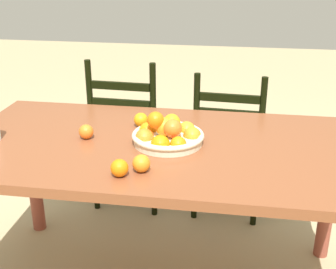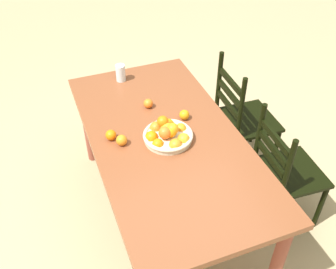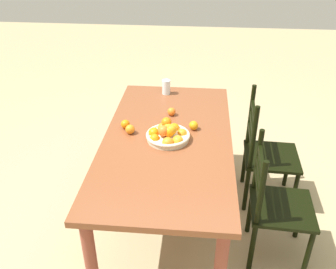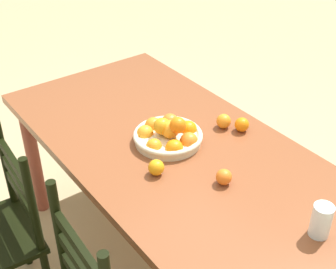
{
  "view_description": "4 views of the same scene",
  "coord_description": "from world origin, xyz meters",
  "px_view_note": "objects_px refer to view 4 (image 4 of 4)",
  "views": [
    {
      "loc": [
        0.3,
        -1.75,
        1.55
      ],
      "look_at": [
        0.03,
        0.01,
        0.81
      ],
      "focal_mm": 47.96,
      "sensor_mm": 36.0,
      "label": 1
    },
    {
      "loc": [
        1.75,
        -0.65,
        2.37
      ],
      "look_at": [
        0.03,
        0.01,
        0.81
      ],
      "focal_mm": 41.84,
      "sensor_mm": 36.0,
      "label": 2
    },
    {
      "loc": [
        2.25,
        0.21,
        2.15
      ],
      "look_at": [
        0.03,
        0.01,
        0.81
      ],
      "focal_mm": 39.54,
      "sensor_mm": 36.0,
      "label": 3
    },
    {
      "loc": [
        -1.38,
        1.04,
        1.98
      ],
      "look_at": [
        0.03,
        0.01,
        0.81
      ],
      "focal_mm": 50.6,
      "sensor_mm": 36.0,
      "label": 4
    }
  ],
  "objects_px": {
    "orange_loose_2": "(156,167)",
    "drinking_glass": "(321,221)",
    "orange_loose_3": "(224,121)",
    "dining_table": "(172,161)",
    "orange_loose_0": "(224,177)",
    "fruit_bowl": "(168,134)",
    "orange_loose_1": "(242,125)"
  },
  "relations": [
    {
      "from": "drinking_glass",
      "to": "orange_loose_0",
      "type": "bearing_deg",
      "value": 11.17
    },
    {
      "from": "orange_loose_0",
      "to": "orange_loose_2",
      "type": "relative_size",
      "value": 0.97
    },
    {
      "from": "dining_table",
      "to": "fruit_bowl",
      "type": "xyz_separation_m",
      "value": [
        0.02,
        0.0,
        0.14
      ]
    },
    {
      "from": "orange_loose_3",
      "to": "orange_loose_0",
      "type": "bearing_deg",
      "value": 138.32
    },
    {
      "from": "orange_loose_1",
      "to": "drinking_glass",
      "type": "relative_size",
      "value": 0.52
    },
    {
      "from": "dining_table",
      "to": "orange_loose_2",
      "type": "height_order",
      "value": "orange_loose_2"
    },
    {
      "from": "orange_loose_3",
      "to": "dining_table",
      "type": "bearing_deg",
      "value": 83.59
    },
    {
      "from": "orange_loose_0",
      "to": "drinking_glass",
      "type": "xyz_separation_m",
      "value": [
        -0.4,
        -0.08,
        0.03
      ]
    },
    {
      "from": "orange_loose_0",
      "to": "drinking_glass",
      "type": "relative_size",
      "value": 0.51
    },
    {
      "from": "orange_loose_0",
      "to": "orange_loose_3",
      "type": "xyz_separation_m",
      "value": [
        0.31,
        -0.27,
        0.0
      ]
    },
    {
      "from": "orange_loose_2",
      "to": "drinking_glass",
      "type": "relative_size",
      "value": 0.52
    },
    {
      "from": "orange_loose_2",
      "to": "orange_loose_3",
      "type": "xyz_separation_m",
      "value": [
        0.1,
        -0.46,
        0.0
      ]
    },
    {
      "from": "fruit_bowl",
      "to": "orange_loose_3",
      "type": "xyz_separation_m",
      "value": [
        -0.06,
        -0.28,
        -0.01
      ]
    },
    {
      "from": "fruit_bowl",
      "to": "orange_loose_3",
      "type": "bearing_deg",
      "value": -101.28
    },
    {
      "from": "drinking_glass",
      "to": "orange_loose_3",
      "type": "bearing_deg",
      "value": -15.31
    },
    {
      "from": "dining_table",
      "to": "drinking_glass",
      "type": "relative_size",
      "value": 13.97
    },
    {
      "from": "dining_table",
      "to": "orange_loose_2",
      "type": "bearing_deg",
      "value": 125.98
    },
    {
      "from": "orange_loose_2",
      "to": "drinking_glass",
      "type": "bearing_deg",
      "value": -156.78
    },
    {
      "from": "fruit_bowl",
      "to": "orange_loose_0",
      "type": "height_order",
      "value": "fruit_bowl"
    },
    {
      "from": "fruit_bowl",
      "to": "orange_loose_2",
      "type": "xyz_separation_m",
      "value": [
        -0.16,
        0.18,
        -0.01
      ]
    },
    {
      "from": "dining_table",
      "to": "orange_loose_3",
      "type": "relative_size",
      "value": 26.13
    },
    {
      "from": "drinking_glass",
      "to": "orange_loose_1",
      "type": "bearing_deg",
      "value": -20.8
    },
    {
      "from": "orange_loose_2",
      "to": "orange_loose_3",
      "type": "bearing_deg",
      "value": -77.6
    },
    {
      "from": "dining_table",
      "to": "fruit_bowl",
      "type": "bearing_deg",
      "value": 9.93
    },
    {
      "from": "orange_loose_2",
      "to": "orange_loose_1",
      "type": "bearing_deg",
      "value": -86.75
    },
    {
      "from": "orange_loose_1",
      "to": "dining_table",
      "type": "bearing_deg",
      "value": 72.4
    },
    {
      "from": "orange_loose_3",
      "to": "orange_loose_1",
      "type": "bearing_deg",
      "value": -146.08
    },
    {
      "from": "fruit_bowl",
      "to": "dining_table",
      "type": "bearing_deg",
      "value": -170.07
    },
    {
      "from": "dining_table",
      "to": "fruit_bowl",
      "type": "height_order",
      "value": "fruit_bowl"
    },
    {
      "from": "orange_loose_0",
      "to": "orange_loose_3",
      "type": "distance_m",
      "value": 0.41
    },
    {
      "from": "orange_loose_1",
      "to": "drinking_glass",
      "type": "height_order",
      "value": "drinking_glass"
    },
    {
      "from": "orange_loose_0",
      "to": "orange_loose_1",
      "type": "xyz_separation_m",
      "value": [
        0.24,
        -0.32,
        0.0
      ]
    }
  ]
}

